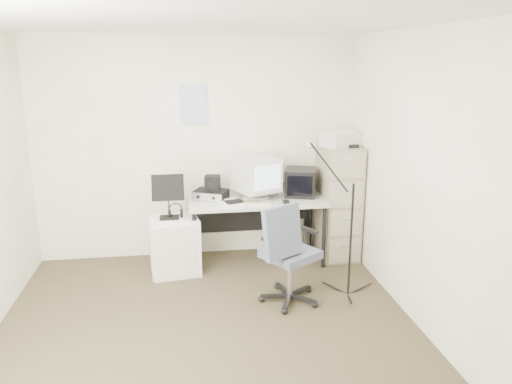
{
  "coord_description": "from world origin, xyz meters",
  "views": [
    {
      "loc": [
        -0.16,
        -3.8,
        2.26
      ],
      "look_at": [
        0.55,
        0.95,
        0.95
      ],
      "focal_mm": 35.0,
      "sensor_mm": 36.0,
      "label": 1
    }
  ],
  "objects": [
    {
      "name": "crt_tv",
      "position": [
        1.15,
        1.54,
        0.88
      ],
      "size": [
        0.42,
        0.44,
        0.31
      ],
      "primitive_type": "cube",
      "rotation": [
        0.0,
        0.0,
        -0.29
      ],
      "color": "black",
      "rests_on": "desk"
    },
    {
      "name": "keyboard",
      "position": [
        0.56,
        1.28,
        0.74
      ],
      "size": [
        0.42,
        0.22,
        0.02
      ],
      "primitive_type": "cube",
      "rotation": [
        0.0,
        0.0,
        -0.21
      ],
      "color": "beige",
      "rests_on": "desk"
    },
    {
      "name": "filing_cabinet",
      "position": [
        1.58,
        1.48,
        0.65
      ],
      "size": [
        0.4,
        0.6,
        1.3
      ],
      "primitive_type": "cube",
      "color": "tan",
      "rests_on": "floor"
    },
    {
      "name": "wall_calendar",
      "position": [
        -0.02,
        1.79,
        1.75
      ],
      "size": [
        0.3,
        0.02,
        0.44
      ],
      "primitive_type": "cube",
      "color": "white",
      "rests_on": "wall_back"
    },
    {
      "name": "music_stand",
      "position": [
        -0.33,
        1.25,
        0.86
      ],
      "size": [
        0.37,
        0.27,
        0.48
      ],
      "primitive_type": "cube",
      "rotation": [
        0.0,
        0.0,
        0.3
      ],
      "color": "black",
      "rests_on": "side_cart"
    },
    {
      "name": "radio_speaker",
      "position": [
        0.15,
        1.54,
        0.91
      ],
      "size": [
        0.19,
        0.18,
        0.16
      ],
      "primitive_type": "cube",
      "rotation": [
        0.0,
        0.0,
        -0.2
      ],
      "color": "black",
      "rests_on": "radio_receiver"
    },
    {
      "name": "wall_front",
      "position": [
        0.0,
        -1.8,
        1.25
      ],
      "size": [
        3.6,
        0.02,
        2.5
      ],
      "primitive_type": "cube",
      "color": "white",
      "rests_on": "ground"
    },
    {
      "name": "radio_receiver",
      "position": [
        0.13,
        1.54,
        0.78
      ],
      "size": [
        0.42,
        0.38,
        0.1
      ],
      "primitive_type": "cube",
      "rotation": [
        0.0,
        0.0,
        -0.43
      ],
      "color": "black",
      "rests_on": "desk"
    },
    {
      "name": "office_chair",
      "position": [
        0.8,
        0.44,
        0.5
      ],
      "size": [
        0.79,
        0.79,
        1.0
      ],
      "primitive_type": "cube",
      "rotation": [
        0.0,
        0.0,
        0.57
      ],
      "color": "slate",
      "rests_on": "floor"
    },
    {
      "name": "crt_monitor",
      "position": [
        0.63,
        1.5,
        0.96
      ],
      "size": [
        0.55,
        0.56,
        0.46
      ],
      "primitive_type": "cube",
      "rotation": [
        0.0,
        0.0,
        0.41
      ],
      "color": "beige",
      "rests_on": "desk"
    },
    {
      "name": "desk",
      "position": [
        0.63,
        1.45,
        0.36
      ],
      "size": [
        1.5,
        0.7,
        0.73
      ],
      "primitive_type": "cube",
      "color": "beige",
      "rests_on": "floor"
    },
    {
      "name": "printer",
      "position": [
        1.58,
        1.44,
        1.38
      ],
      "size": [
        0.48,
        0.42,
        0.16
      ],
      "primitive_type": "cube",
      "rotation": [
        0.0,
        0.0,
        0.41
      ],
      "color": "beige",
      "rests_on": "filing_cabinet"
    },
    {
      "name": "mouse",
      "position": [
        0.92,
        1.23,
        0.75
      ],
      "size": [
        0.07,
        0.11,
        0.03
      ],
      "primitive_type": "cube",
      "rotation": [
        0.0,
        0.0,
        -0.02
      ],
      "color": "black",
      "rests_on": "desk"
    },
    {
      "name": "papers",
      "position": [
        0.33,
        1.3,
        0.74
      ],
      "size": [
        0.31,
        0.37,
        0.02
      ],
      "primitive_type": "cube",
      "rotation": [
        0.0,
        0.0,
        0.28
      ],
      "color": "white",
      "rests_on": "desk"
    },
    {
      "name": "floor",
      "position": [
        0.0,
        0.0,
        -0.01
      ],
      "size": [
        3.6,
        3.6,
        0.01
      ],
      "primitive_type": "cube",
      "color": "#352C1B",
      "rests_on": "ground"
    },
    {
      "name": "side_cart",
      "position": [
        -0.28,
        1.24,
        0.31
      ],
      "size": [
        0.55,
        0.47,
        0.62
      ],
      "primitive_type": "cube",
      "rotation": [
        0.0,
        0.0,
        0.14
      ],
      "color": "white",
      "rests_on": "floor"
    },
    {
      "name": "mic_stand",
      "position": [
        1.4,
        0.49,
        0.73
      ],
      "size": [
        0.03,
        0.03,
        1.47
      ],
      "primitive_type": "cylinder",
      "rotation": [
        0.0,
        0.0,
        1.91
      ],
      "color": "black",
      "rests_on": "floor"
    },
    {
      "name": "ceiling",
      "position": [
        0.0,
        0.0,
        2.5
      ],
      "size": [
        3.6,
        3.6,
        0.01
      ],
      "primitive_type": "cube",
      "color": "white",
      "rests_on": "ground"
    },
    {
      "name": "desk_speaker",
      "position": [
        0.93,
        1.58,
        0.8
      ],
      "size": [
        0.1,
        0.1,
        0.15
      ],
      "primitive_type": "cube",
      "rotation": [
        0.0,
        0.0,
        0.38
      ],
      "color": "silver",
      "rests_on": "desk"
    },
    {
      "name": "headphones",
      "position": [
        -0.26,
        1.28,
        0.67
      ],
      "size": [
        0.17,
        0.17,
        0.03
      ],
      "primitive_type": "torus",
      "rotation": [
        0.0,
        0.0,
        0.02
      ],
      "color": "black",
      "rests_on": "side_cart"
    },
    {
      "name": "pc_tower",
      "position": [
        1.06,
        1.5,
        0.2
      ],
      "size": [
        0.34,
        0.47,
        0.4
      ],
      "primitive_type": "cube",
      "rotation": [
        0.0,
        0.0,
        -0.39
      ],
      "color": "beige",
      "rests_on": "floor"
    },
    {
      "name": "wall_right",
      "position": [
        1.8,
        0.0,
        1.25
      ],
      "size": [
        0.02,
        3.6,
        2.5
      ],
      "primitive_type": "cube",
      "color": "white",
      "rests_on": "ground"
    },
    {
      "name": "wall_back",
      "position": [
        0.0,
        1.8,
        1.25
      ],
      "size": [
        3.6,
        0.02,
        2.5
      ],
      "primitive_type": "cube",
      "color": "white",
      "rests_on": "ground"
    }
  ]
}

